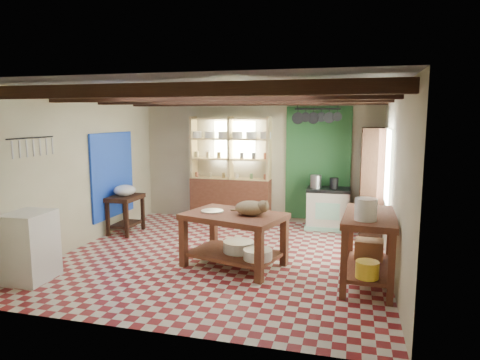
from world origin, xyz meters
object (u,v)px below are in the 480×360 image
(stove, at_px, (328,209))
(prep_table, at_px, (126,214))
(work_table, at_px, (234,240))
(cat, at_px, (251,208))
(right_counter, at_px, (369,249))
(white_cabinet, at_px, (30,246))

(stove, distance_m, prep_table, 3.92)
(work_table, bearing_deg, prep_table, 169.14)
(prep_table, xyz_separation_m, cat, (2.74, -1.26, 0.54))
(work_table, height_order, right_counter, right_counter)
(white_cabinet, relative_size, right_counter, 0.71)
(stove, xyz_separation_m, prep_table, (-3.70, -1.30, -0.05))
(work_table, distance_m, prep_table, 2.78)
(work_table, height_order, cat, cat)
(white_cabinet, bearing_deg, cat, 21.12)
(prep_table, xyz_separation_m, white_cabinet, (-0.02, -2.47, 0.11))
(work_table, relative_size, white_cabinet, 1.50)
(prep_table, height_order, right_counter, right_counter)
(right_counter, bearing_deg, prep_table, 165.02)
(stove, height_order, white_cabinet, white_cabinet)
(prep_table, distance_m, white_cabinet, 2.47)
(stove, xyz_separation_m, right_counter, (0.68, -2.74, 0.07))
(stove, bearing_deg, prep_table, -162.04)
(white_cabinet, xyz_separation_m, right_counter, (4.40, 1.03, 0.00))
(prep_table, relative_size, white_cabinet, 0.77)
(right_counter, bearing_deg, cat, 176.74)
(prep_table, height_order, cat, cat)
(cat, bearing_deg, stove, 75.06)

